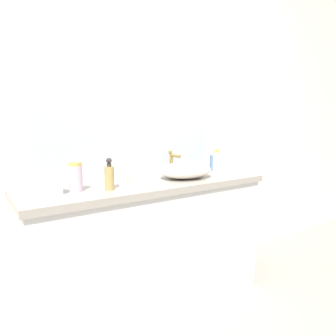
{
  "coord_description": "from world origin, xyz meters",
  "views": [
    {
      "loc": [
        -1.08,
        -1.25,
        1.25
      ],
      "look_at": [
        0.03,
        0.41,
        0.95
      ],
      "focal_mm": 32.23,
      "sensor_mm": 36.0,
      "label": 1
    }
  ],
  "objects_px": {
    "lotion_bottle": "(75,177)",
    "tissue_box": "(45,183)",
    "spray_can": "(216,163)",
    "soap_dispenser": "(213,162)",
    "perfume_bottle": "(109,176)",
    "candle_jar": "(125,181)",
    "sink_basin": "(186,170)"
  },
  "relations": [
    {
      "from": "lotion_bottle",
      "to": "tissue_box",
      "type": "xyz_separation_m",
      "value": [
        -0.16,
        0.01,
        -0.02
      ]
    },
    {
      "from": "spray_can",
      "to": "tissue_box",
      "type": "bearing_deg",
      "value": 178.47
    },
    {
      "from": "soap_dispenser",
      "to": "lotion_bottle",
      "type": "height_order",
      "value": "soap_dispenser"
    },
    {
      "from": "soap_dispenser",
      "to": "tissue_box",
      "type": "bearing_deg",
      "value": -174.49
    },
    {
      "from": "soap_dispenser",
      "to": "tissue_box",
      "type": "height_order",
      "value": "soap_dispenser"
    },
    {
      "from": "lotion_bottle",
      "to": "perfume_bottle",
      "type": "relative_size",
      "value": 0.89
    },
    {
      "from": "perfume_bottle",
      "to": "spray_can",
      "type": "xyz_separation_m",
      "value": [
        0.86,
        0.04,
        0.01
      ]
    },
    {
      "from": "spray_can",
      "to": "candle_jar",
      "type": "distance_m",
      "value": 0.72
    },
    {
      "from": "candle_jar",
      "to": "soap_dispenser",
      "type": "bearing_deg",
      "value": 6.75
    },
    {
      "from": "lotion_bottle",
      "to": "spray_can",
      "type": "relative_size",
      "value": 0.87
    },
    {
      "from": "lotion_bottle",
      "to": "spray_can",
      "type": "height_order",
      "value": "spray_can"
    },
    {
      "from": "sink_basin",
      "to": "candle_jar",
      "type": "distance_m",
      "value": 0.44
    },
    {
      "from": "soap_dispenser",
      "to": "candle_jar",
      "type": "relative_size",
      "value": 2.76
    },
    {
      "from": "soap_dispenser",
      "to": "perfume_bottle",
      "type": "bearing_deg",
      "value": -168.5
    },
    {
      "from": "sink_basin",
      "to": "perfume_bottle",
      "type": "xyz_separation_m",
      "value": [
        -0.58,
        -0.05,
        0.02
      ]
    },
    {
      "from": "lotion_bottle",
      "to": "spray_can",
      "type": "distance_m",
      "value": 1.04
    },
    {
      "from": "spray_can",
      "to": "tissue_box",
      "type": "height_order",
      "value": "spray_can"
    },
    {
      "from": "perfume_bottle",
      "to": "candle_jar",
      "type": "xyz_separation_m",
      "value": [
        0.15,
        0.1,
        -0.06
      ]
    },
    {
      "from": "candle_jar",
      "to": "tissue_box",
      "type": "bearing_deg",
      "value": -176.64
    },
    {
      "from": "sink_basin",
      "to": "spray_can",
      "type": "xyz_separation_m",
      "value": [
        0.28,
        -0.01,
        0.03
      ]
    },
    {
      "from": "sink_basin",
      "to": "perfume_bottle",
      "type": "bearing_deg",
      "value": -174.99
    },
    {
      "from": "candle_jar",
      "to": "sink_basin",
      "type": "bearing_deg",
      "value": -6.38
    },
    {
      "from": "sink_basin",
      "to": "candle_jar",
      "type": "relative_size",
      "value": 6.19
    },
    {
      "from": "soap_dispenser",
      "to": "tissue_box",
      "type": "relative_size",
      "value": 1.11
    },
    {
      "from": "sink_basin",
      "to": "candle_jar",
      "type": "bearing_deg",
      "value": 173.62
    },
    {
      "from": "soap_dispenser",
      "to": "spray_can",
      "type": "bearing_deg",
      "value": -125.4
    },
    {
      "from": "perfume_bottle",
      "to": "spray_can",
      "type": "height_order",
      "value": "spray_can"
    },
    {
      "from": "soap_dispenser",
      "to": "lotion_bottle",
      "type": "xyz_separation_m",
      "value": [
        -1.15,
        -0.14,
        0.01
      ]
    },
    {
      "from": "tissue_box",
      "to": "lotion_bottle",
      "type": "bearing_deg",
      "value": -4.37
    },
    {
      "from": "sink_basin",
      "to": "spray_can",
      "type": "bearing_deg",
      "value": -2.27
    },
    {
      "from": "lotion_bottle",
      "to": "candle_jar",
      "type": "distance_m",
      "value": 0.33
    },
    {
      "from": "spray_can",
      "to": "tissue_box",
      "type": "distance_m",
      "value": 1.19
    }
  ]
}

